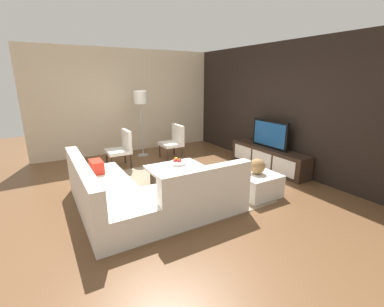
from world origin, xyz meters
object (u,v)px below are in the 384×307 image
object	(u,v)px
fruit_bowl	(178,162)
ottoman	(256,184)
accent_chair_near	(122,146)
accent_chair_far	(174,140)
floor_lamp	(140,101)
sectional_couch	(140,195)
coffee_table	(178,177)
decorative_ball	(257,166)
television	(270,134)
media_console	(268,158)

from	to	relation	value
fruit_bowl	ottoman	bearing A→B (deg)	37.58
accent_chair_near	accent_chair_far	size ratio (longest dim) A/B	1.00
floor_lamp	ottoman	xyz separation A→B (m)	(3.42, 0.87, -1.26)
sectional_couch	fruit_bowl	bearing A→B (deg)	126.26
coffee_table	decorative_ball	distance (m)	1.51
television	fruit_bowl	size ratio (longest dim) A/B	3.60
accent_chair_near	decorative_ball	world-z (taller)	accent_chair_near
sectional_couch	accent_chair_far	xyz separation A→B (m)	(-2.38, 1.79, 0.21)
media_console	sectional_couch	world-z (taller)	sectional_couch
accent_chair_near	decorative_ball	bearing A→B (deg)	30.76
accent_chair_near	accent_chair_far	distance (m)	1.38
floor_lamp	accent_chair_far	distance (m)	1.31
ottoman	fruit_bowl	world-z (taller)	fruit_bowl
television	fruit_bowl	distance (m)	2.25
accent_chair_near	media_console	bearing A→B (deg)	57.95
media_console	accent_chair_near	world-z (taller)	accent_chair_near
accent_chair_near	floor_lamp	xyz separation A→B (m)	(-0.62, 0.73, 0.97)
floor_lamp	fruit_bowl	distance (m)	2.43
sectional_couch	coffee_table	bearing A→B (deg)	121.68
coffee_table	fruit_bowl	distance (m)	0.31
ottoman	sectional_couch	bearing A→B (deg)	-102.24
media_console	accent_chair_far	distance (m)	2.40
television	floor_lamp	distance (m)	3.33
accent_chair_near	floor_lamp	bearing A→B (deg)	131.42
sectional_couch	floor_lamp	size ratio (longest dim) A/B	1.35
ottoman	television	bearing A→B (deg)	126.81
media_console	television	bearing A→B (deg)	90.00
sectional_couch	ottoman	distance (m)	2.07
fruit_bowl	coffee_table	bearing A→B (deg)	-27.65
fruit_bowl	accent_chair_far	size ratio (longest dim) A/B	0.32
fruit_bowl	sectional_couch	bearing A→B (deg)	-53.74
accent_chair_far	coffee_table	bearing A→B (deg)	-29.56
decorative_ball	media_console	bearing A→B (deg)	126.82
television	accent_chair_far	bearing A→B (deg)	-141.73
media_console	floor_lamp	world-z (taller)	floor_lamp
media_console	coffee_table	size ratio (longest dim) A/B	1.96
television	coffee_table	distance (m)	2.38
accent_chair_near	fruit_bowl	xyz separation A→B (m)	(1.58, 0.66, -0.06)
television	decorative_ball	bearing A→B (deg)	-53.19
media_console	accent_chair_near	distance (m)	3.42
ottoman	fruit_bowl	bearing A→B (deg)	-142.42
floor_lamp	ottoman	size ratio (longest dim) A/B	2.45
coffee_table	ottoman	world-z (taller)	ottoman
sectional_couch	coffee_table	distance (m)	1.15
sectional_couch	television	bearing A→B (deg)	98.74
television	fruit_bowl	world-z (taller)	television
coffee_table	floor_lamp	xyz separation A→B (m)	(-2.38, 0.17, 1.26)
accent_chair_near	decorative_ball	size ratio (longest dim) A/B	3.16
floor_lamp	decorative_ball	distance (m)	3.65
television	sectional_couch	distance (m)	3.35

